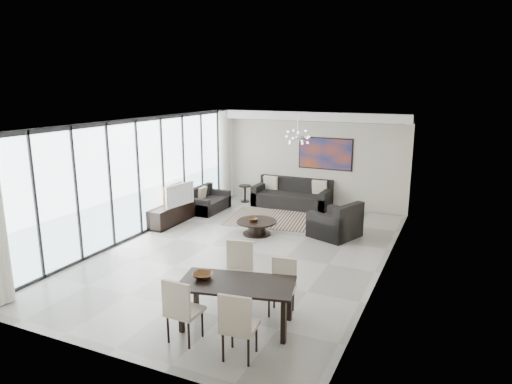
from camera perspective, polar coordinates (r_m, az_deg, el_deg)
The scene contains 20 objects.
room_shell at distance 9.85m, azimuth 1.17°, elevation 0.15°, with size 6.00×9.00×2.90m.
window_wall at distance 11.54m, azimuth -14.13°, elevation 1.80°, with size 0.37×8.95×2.90m.
soffit at distance 13.81m, azimuth 6.60°, elevation 9.41°, with size 5.98×0.40×0.26m, color white.
painting at distance 13.95m, azimuth 8.65°, elevation 4.75°, with size 1.68×0.04×0.98m, color #A23E16.
chandelier at distance 12.06m, azimuth 5.23°, elevation 6.87°, with size 0.66×0.66×0.71m.
rug at distance 12.85m, azimuth 2.43°, elevation -3.37°, with size 2.51×1.93×0.01m, color black.
coffee_table at distance 11.50m, azimuth 0.10°, elevation -4.35°, with size 1.01×1.01×0.36m.
bowl_coffee at distance 11.41m, azimuth -0.35°, elevation -3.48°, with size 0.25×0.25×0.08m, color brown.
sofa_main at distance 14.11m, azimuth 4.55°, elevation -0.67°, with size 2.36×0.96×0.86m.
loveseat at distance 13.70m, azimuth -6.13°, elevation -1.35°, with size 0.80×1.41×0.71m.
armchair at distance 11.47m, azimuth 9.99°, elevation -4.08°, with size 1.30×1.33×0.88m.
side_table at distance 14.63m, azimuth -1.39°, elevation 0.16°, with size 0.39×0.39×0.54m.
tv_console at distance 12.58m, azimuth -10.51°, elevation -2.75°, with size 0.47×1.66×0.52m, color black.
television at distance 12.40m, azimuth -9.85°, elevation -0.29°, with size 1.03×0.14×0.60m, color gray.
dining_table at distance 7.17m, azimuth -2.43°, elevation -11.86°, with size 1.91×1.25×0.73m.
dining_chair_sw at distance 6.85m, azimuth -9.39°, elevation -13.98°, with size 0.47×0.47×1.00m.
dining_chair_se at distance 6.38m, azimuth -2.33°, elevation -15.94°, with size 0.52×0.52×1.01m.
dining_chair_nw at distance 8.06m, azimuth -2.19°, elevation -9.29°, with size 0.57×0.57×1.04m.
dining_chair_ne at distance 7.65m, azimuth 3.37°, elevation -11.22°, with size 0.47×0.47×0.91m.
bowl_dining at distance 7.31m, azimuth -6.69°, elevation -10.32°, with size 0.32×0.32×0.08m, color brown.
Camera 1 is at (4.26, -8.81, 3.70)m, focal length 32.00 mm.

